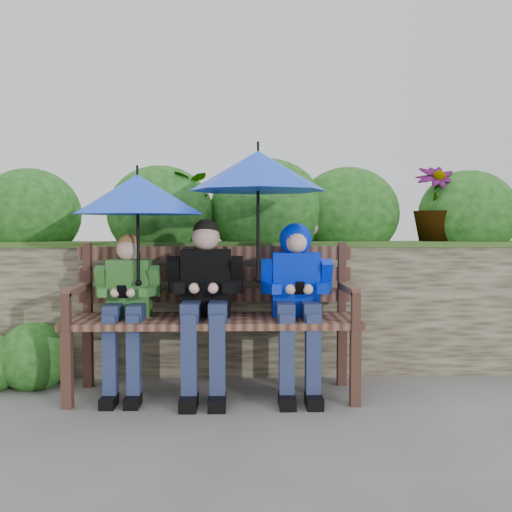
{
  "coord_description": "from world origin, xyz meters",
  "views": [
    {
      "loc": [
        -0.1,
        -3.73,
        1.15
      ],
      "look_at": [
        0.0,
        0.1,
        0.95
      ],
      "focal_mm": 40.0,
      "sensor_mm": 36.0,
      "label": 1
    }
  ],
  "objects_px": {
    "boy_middle": "(205,296)",
    "umbrella_right": "(258,171)",
    "boy_right": "(297,291)",
    "umbrella_left": "(138,195)",
    "boy_left": "(127,302)",
    "park_bench": "(214,308)"
  },
  "relations": [
    {
      "from": "boy_middle",
      "to": "umbrella_right",
      "type": "relative_size",
      "value": 1.28
    },
    {
      "from": "boy_middle",
      "to": "boy_right",
      "type": "xyz_separation_m",
      "value": [
        0.62,
        0.02,
        0.03
      ]
    },
    {
      "from": "boy_right",
      "to": "umbrella_left",
      "type": "bearing_deg",
      "value": -178.43
    },
    {
      "from": "boy_middle",
      "to": "boy_right",
      "type": "distance_m",
      "value": 0.62
    },
    {
      "from": "umbrella_right",
      "to": "boy_right",
      "type": "bearing_deg",
      "value": 6.03
    },
    {
      "from": "boy_right",
      "to": "umbrella_left",
      "type": "height_order",
      "value": "umbrella_left"
    },
    {
      "from": "boy_middle",
      "to": "boy_right",
      "type": "height_order",
      "value": "boy_middle"
    },
    {
      "from": "boy_left",
      "to": "umbrella_left",
      "type": "height_order",
      "value": "umbrella_left"
    },
    {
      "from": "park_bench",
      "to": "boy_left",
      "type": "height_order",
      "value": "boy_left"
    },
    {
      "from": "boy_right",
      "to": "umbrella_left",
      "type": "distance_m",
      "value": 1.24
    },
    {
      "from": "boy_left",
      "to": "boy_right",
      "type": "relative_size",
      "value": 0.94
    },
    {
      "from": "boy_right",
      "to": "boy_middle",
      "type": "bearing_deg",
      "value": -178.56
    },
    {
      "from": "boy_middle",
      "to": "boy_right",
      "type": "bearing_deg",
      "value": 1.44
    },
    {
      "from": "boy_middle",
      "to": "boy_right",
      "type": "relative_size",
      "value": 1.02
    },
    {
      "from": "park_bench",
      "to": "umbrella_right",
      "type": "distance_m",
      "value": 0.98
    },
    {
      "from": "boy_left",
      "to": "umbrella_right",
      "type": "xyz_separation_m",
      "value": [
        0.88,
        -0.02,
        0.88
      ]
    },
    {
      "from": "boy_right",
      "to": "umbrella_right",
      "type": "bearing_deg",
      "value": -173.97
    },
    {
      "from": "boy_right",
      "to": "park_bench",
      "type": "bearing_deg",
      "value": 171.8
    },
    {
      "from": "boy_middle",
      "to": "umbrella_right",
      "type": "xyz_separation_m",
      "value": [
        0.35,
        -0.01,
        0.83
      ]
    },
    {
      "from": "park_bench",
      "to": "umbrella_left",
      "type": "height_order",
      "value": "umbrella_left"
    },
    {
      "from": "umbrella_left",
      "to": "umbrella_right",
      "type": "xyz_separation_m",
      "value": [
        0.8,
        0.0,
        0.16
      ]
    },
    {
      "from": "umbrella_left",
      "to": "umbrella_right",
      "type": "relative_size",
      "value": 0.93
    }
  ]
}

